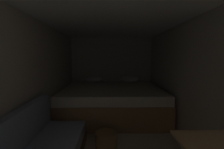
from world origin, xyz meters
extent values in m
plane|color=beige|center=(0.00, 2.01, 0.00)|extent=(7.25, 7.25, 0.00)
cube|color=beige|center=(0.00, 4.65, 1.02)|extent=(2.57, 0.05, 2.04)
cube|color=beige|center=(-1.26, 2.01, 1.02)|extent=(0.05, 5.25, 2.04)
cube|color=beige|center=(1.26, 2.01, 1.02)|extent=(0.05, 5.25, 2.04)
cube|color=white|center=(0.00, 2.01, 2.06)|extent=(2.57, 5.25, 0.05)
cube|color=#9E7247|center=(0.00, 3.53, 0.25)|extent=(2.35, 2.09, 0.50)
cube|color=beige|center=(0.00, 3.53, 0.60)|extent=(2.31, 2.05, 0.20)
ellipsoid|color=white|center=(-0.53, 4.35, 0.80)|extent=(0.50, 0.35, 0.20)
ellipsoid|color=white|center=(0.53, 4.35, 0.80)|extent=(0.50, 0.35, 0.20)
cube|color=#99A3B7|center=(-1.15, 1.10, 0.56)|extent=(0.12, 2.41, 0.47)
cylinder|color=olive|center=(-0.12, 2.02, 0.12)|extent=(0.34, 0.34, 0.25)
camera|label=1|loc=(-0.07, -0.49, 1.42)|focal=26.50mm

